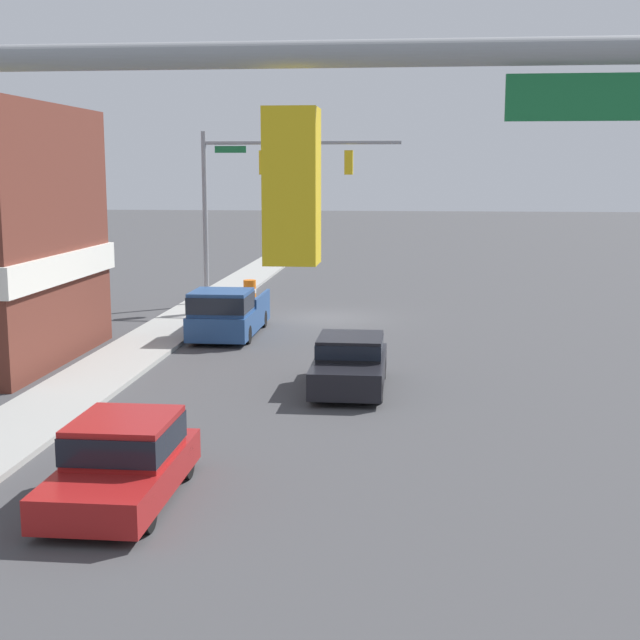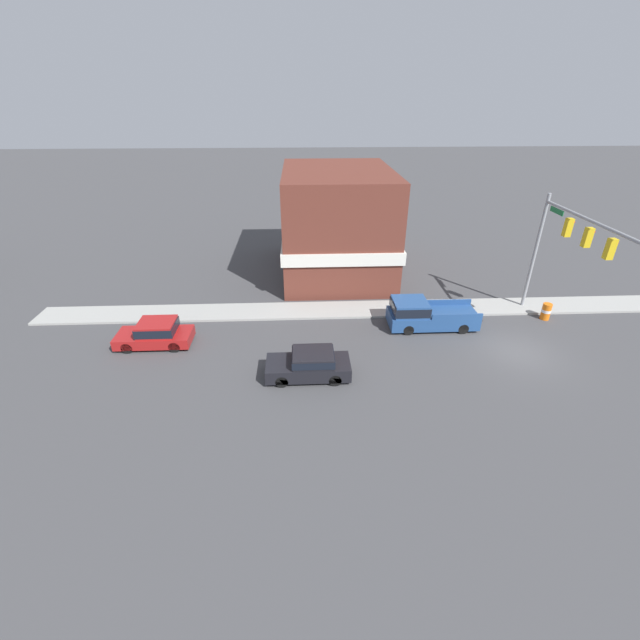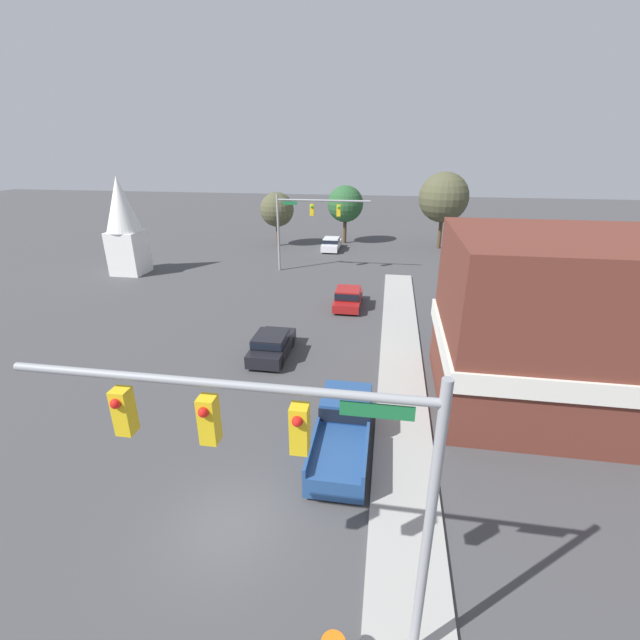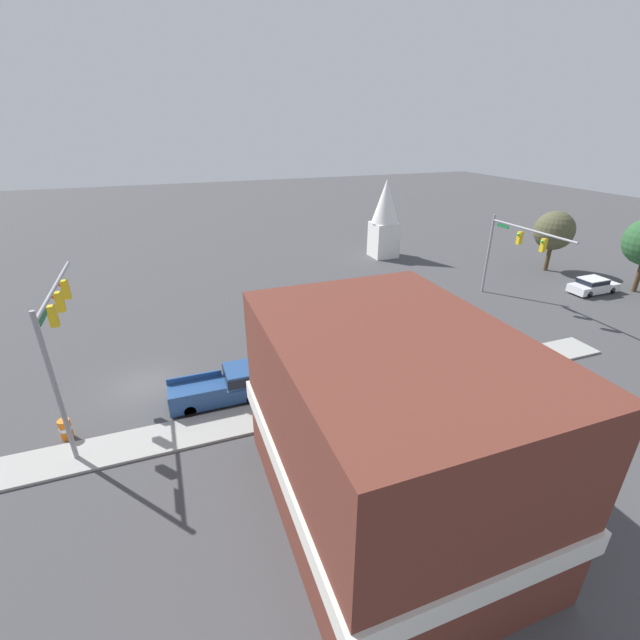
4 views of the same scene
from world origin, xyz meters
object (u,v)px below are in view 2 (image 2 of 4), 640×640
object	(u,v)px
pickup_truck_parked	(424,314)
car_lead	(310,364)
car_oncoming	(156,333)
construction_barrel	(546,311)

from	to	relation	value
pickup_truck_parked	car_lead	bearing A→B (deg)	124.37
car_oncoming	pickup_truck_parked	size ratio (longest dim) A/B	0.78
car_lead	construction_barrel	bearing A→B (deg)	-70.00
car_lead	pickup_truck_parked	bearing A→B (deg)	-55.63
car_lead	construction_barrel	distance (m)	16.65
car_lead	construction_barrel	world-z (taller)	car_lead
car_lead	construction_barrel	size ratio (longest dim) A/B	3.97
pickup_truck_parked	construction_barrel	world-z (taller)	pickup_truck_parked
car_lead	car_oncoming	xyz separation A→B (m)	(3.60, 8.96, 0.02)
car_lead	car_oncoming	bearing A→B (deg)	68.12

